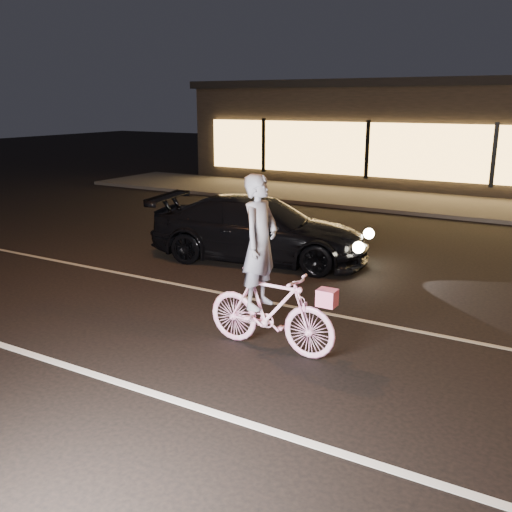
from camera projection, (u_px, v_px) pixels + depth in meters
The scene contains 7 objects.
ground at pixel (308, 370), 7.42m from camera, with size 90.00×90.00×0.00m, color black.
lane_stripe_near at pixel (250, 424), 6.17m from camera, with size 60.00×0.12×0.01m, color silver.
lane_stripe_far at pixel (361, 320), 9.09m from camera, with size 60.00×0.10×0.01m, color gray.
sidewalk at pixel (480, 208), 18.26m from camera, with size 30.00×4.00×0.12m, color #383533.
storefront at pixel (511, 133), 22.69m from camera, with size 25.40×8.42×4.20m.
cyclist at pixel (268, 290), 7.83m from camera, with size 1.95×0.67×2.46m.
sedan at pixel (259, 229), 12.38m from camera, with size 5.02×2.75×1.38m.
Camera 1 is at (2.80, -6.20, 3.38)m, focal length 40.00 mm.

